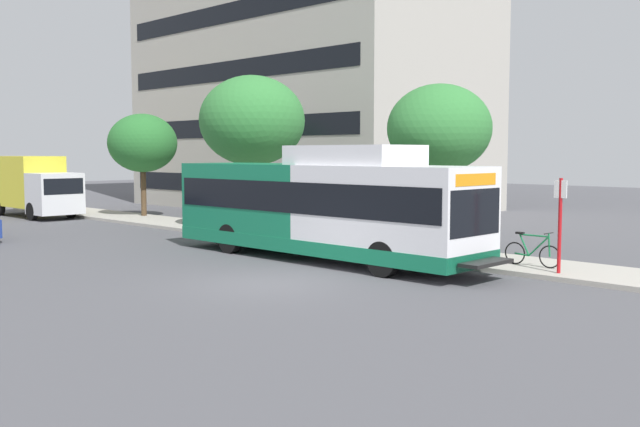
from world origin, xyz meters
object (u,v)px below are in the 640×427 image
at_px(street_tree_mid_block, 252,121).
at_px(box_truck_background, 32,184).
at_px(transit_bus, 321,207).
at_px(bus_stop_sign_pole, 560,218).
at_px(bicycle_parked, 532,252).
at_px(street_tree_near_stop, 439,129).
at_px(street_tree_far_block, 143,143).

relative_size(street_tree_mid_block, box_truck_background, 0.94).
xyz_separation_m(transit_bus, bus_stop_sign_pole, (2.11, -7.04, -0.05)).
height_order(street_tree_mid_block, box_truck_background, street_tree_mid_block).
relative_size(bicycle_parked, box_truck_background, 0.25).
distance_m(transit_bus, street_tree_near_stop, 4.85).
bearing_deg(transit_bus, street_tree_far_block, 77.08).
height_order(bicycle_parked, street_tree_mid_block, street_tree_mid_block).
distance_m(bus_stop_sign_pole, street_tree_mid_block, 15.26).
height_order(bus_stop_sign_pole, street_tree_mid_block, street_tree_mid_block).
bearing_deg(box_truck_background, bus_stop_sign_pole, -86.30).
bearing_deg(bicycle_parked, street_tree_near_stop, 76.39).
xyz_separation_m(bus_stop_sign_pole, street_tree_near_stop, (1.56, 5.12, 2.57)).
bearing_deg(box_truck_background, street_tree_mid_block, -76.34).
distance_m(street_tree_near_stop, street_tree_far_block, 18.83).
distance_m(street_tree_near_stop, box_truck_background, 24.33).
xyz_separation_m(transit_bus, street_tree_near_stop, (3.67, -1.92, 2.52)).
relative_size(street_tree_near_stop, box_truck_background, 0.80).
bearing_deg(street_tree_mid_block, bus_stop_sign_pole, -96.07).
bearing_deg(bicycle_parked, bus_stop_sign_pole, -118.03).
bearing_deg(box_truck_background, street_tree_far_block, -54.61).
height_order(transit_bus, box_truck_background, transit_bus).
relative_size(transit_bus, street_tree_mid_block, 1.86).
xyz_separation_m(transit_bus, bicycle_parked, (2.70, -5.93, -1.14)).
relative_size(transit_bus, bicycle_parked, 6.96).
relative_size(bus_stop_sign_pole, street_tree_far_block, 0.49).
bearing_deg(street_tree_mid_block, street_tree_far_block, 88.81).
bearing_deg(street_tree_mid_block, box_truck_background, 103.66).
bearing_deg(transit_bus, box_truck_background, 89.41).
relative_size(transit_bus, street_tree_far_block, 2.30).
bearing_deg(street_tree_far_block, bicycle_parked, -92.95).
bearing_deg(bus_stop_sign_pole, street_tree_far_block, 85.78).
relative_size(bicycle_parked, street_tree_near_stop, 0.32).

